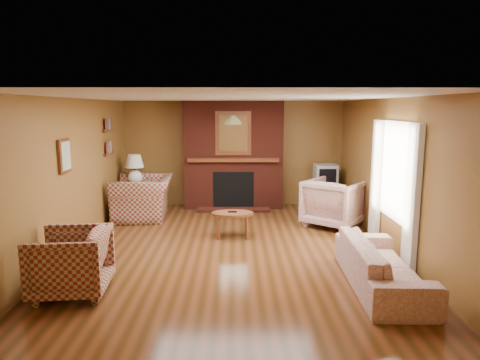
{
  "coord_description": "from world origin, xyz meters",
  "views": [
    {
      "loc": [
        0.05,
        -6.58,
        2.25
      ],
      "look_at": [
        0.13,
        0.6,
        1.03
      ],
      "focal_mm": 32.0,
      "sensor_mm": 36.0,
      "label": 1
    }
  ],
  "objects_px": {
    "floral_armchair": "(334,203)",
    "side_table": "(136,199)",
    "fireplace": "(233,156)",
    "floral_sofa": "(382,264)",
    "plaid_armchair": "(71,262)",
    "crt_tv": "(325,174)",
    "table_lamp": "(135,168)",
    "coffee_table": "(232,216)",
    "tv_stand": "(325,196)",
    "plaid_loveseat": "(143,197)"
  },
  "relations": [
    {
      "from": "floral_armchair",
      "to": "side_table",
      "type": "height_order",
      "value": "floral_armchair"
    },
    {
      "from": "fireplace",
      "to": "floral_sofa",
      "type": "xyz_separation_m",
      "value": [
        1.9,
        -4.43,
        -0.89
      ]
    },
    {
      "from": "plaid_armchair",
      "to": "crt_tv",
      "type": "distance_m",
      "value": 5.98
    },
    {
      "from": "floral_armchair",
      "to": "table_lamp",
      "type": "height_order",
      "value": "table_lamp"
    },
    {
      "from": "coffee_table",
      "to": "tv_stand",
      "type": "relative_size",
      "value": 1.31
    },
    {
      "from": "plaid_armchair",
      "to": "tv_stand",
      "type": "xyz_separation_m",
      "value": [
        4.0,
        4.43,
        -0.12
      ]
    },
    {
      "from": "floral_sofa",
      "to": "coffee_table",
      "type": "xyz_separation_m",
      "value": [
        -1.91,
        2.12,
        0.09
      ]
    },
    {
      "from": "coffee_table",
      "to": "tv_stand",
      "type": "bearing_deg",
      "value": 46.0
    },
    {
      "from": "plaid_loveseat",
      "to": "side_table",
      "type": "relative_size",
      "value": 2.09
    },
    {
      "from": "coffee_table",
      "to": "crt_tv",
      "type": "xyz_separation_m",
      "value": [
        2.06,
        2.12,
        0.4
      ]
    },
    {
      "from": "crt_tv",
      "to": "coffee_table",
      "type": "bearing_deg",
      "value": -134.07
    },
    {
      "from": "side_table",
      "to": "tv_stand",
      "type": "height_order",
      "value": "side_table"
    },
    {
      "from": "fireplace",
      "to": "coffee_table",
      "type": "xyz_separation_m",
      "value": [
        -0.01,
        -2.31,
        -0.8
      ]
    },
    {
      "from": "plaid_loveseat",
      "to": "plaid_armchair",
      "type": "xyz_separation_m",
      "value": [
        -0.1,
        -3.68,
        -0.02
      ]
    },
    {
      "from": "tv_stand",
      "to": "floral_sofa",
      "type": "bearing_deg",
      "value": -96.69
    },
    {
      "from": "fireplace",
      "to": "crt_tv",
      "type": "height_order",
      "value": "fireplace"
    },
    {
      "from": "plaid_loveseat",
      "to": "fireplace",
      "type": "bearing_deg",
      "value": 113.14
    },
    {
      "from": "plaid_armchair",
      "to": "coffee_table",
      "type": "xyz_separation_m",
      "value": [
        1.94,
        2.3,
        -0.02
      ]
    },
    {
      "from": "floral_sofa",
      "to": "side_table",
      "type": "relative_size",
      "value": 3.18
    },
    {
      "from": "plaid_armchair",
      "to": "table_lamp",
      "type": "bearing_deg",
      "value": 177.48
    },
    {
      "from": "plaid_armchair",
      "to": "side_table",
      "type": "distance_m",
      "value": 4.08
    },
    {
      "from": "tv_stand",
      "to": "coffee_table",
      "type": "bearing_deg",
      "value": -138.67
    },
    {
      "from": "floral_sofa",
      "to": "crt_tv",
      "type": "height_order",
      "value": "crt_tv"
    },
    {
      "from": "table_lamp",
      "to": "side_table",
      "type": "bearing_deg",
      "value": 0.0
    },
    {
      "from": "plaid_loveseat",
      "to": "coffee_table",
      "type": "height_order",
      "value": "plaid_loveseat"
    },
    {
      "from": "plaid_armchair",
      "to": "table_lamp",
      "type": "xyz_separation_m",
      "value": [
        -0.15,
        4.08,
        0.59
      ]
    },
    {
      "from": "tv_stand",
      "to": "crt_tv",
      "type": "bearing_deg",
      "value": -94.67
    },
    {
      "from": "crt_tv",
      "to": "plaid_armchair",
      "type": "bearing_deg",
      "value": -132.13
    },
    {
      "from": "plaid_armchair",
      "to": "coffee_table",
      "type": "relative_size",
      "value": 1.2
    },
    {
      "from": "floral_armchair",
      "to": "tv_stand",
      "type": "height_order",
      "value": "floral_armchair"
    },
    {
      "from": "plaid_armchair",
      "to": "floral_armchair",
      "type": "relative_size",
      "value": 0.88
    },
    {
      "from": "floral_armchair",
      "to": "fireplace",
      "type": "bearing_deg",
      "value": -1.12
    },
    {
      "from": "tv_stand",
      "to": "crt_tv",
      "type": "distance_m",
      "value": 0.5
    },
    {
      "from": "plaid_loveseat",
      "to": "crt_tv",
      "type": "xyz_separation_m",
      "value": [
        3.9,
        0.74,
        0.36
      ]
    },
    {
      "from": "floral_armchair",
      "to": "table_lamp",
      "type": "distance_m",
      "value": 4.21
    },
    {
      "from": "coffee_table",
      "to": "table_lamp",
      "type": "xyz_separation_m",
      "value": [
        -2.09,
        1.78,
        0.61
      ]
    },
    {
      "from": "plaid_armchair",
      "to": "side_table",
      "type": "height_order",
      "value": "plaid_armchair"
    },
    {
      "from": "fireplace",
      "to": "floral_armchair",
      "type": "height_order",
      "value": "fireplace"
    },
    {
      "from": "fireplace",
      "to": "floral_armchair",
      "type": "bearing_deg",
      "value": -39.95
    },
    {
      "from": "plaid_armchair",
      "to": "coffee_table",
      "type": "distance_m",
      "value": 3.01
    },
    {
      "from": "tv_stand",
      "to": "crt_tv",
      "type": "relative_size",
      "value": 1.16
    },
    {
      "from": "fireplace",
      "to": "coffee_table",
      "type": "bearing_deg",
      "value": -90.17
    },
    {
      "from": "fireplace",
      "to": "plaid_loveseat",
      "type": "bearing_deg",
      "value": -153.23
    },
    {
      "from": "side_table",
      "to": "fireplace",
      "type": "bearing_deg",
      "value": 14.29
    },
    {
      "from": "floral_armchair",
      "to": "side_table",
      "type": "distance_m",
      "value": 4.17
    },
    {
      "from": "side_table",
      "to": "tv_stand",
      "type": "xyz_separation_m",
      "value": [
        4.15,
        0.35,
        -0.03
      ]
    },
    {
      "from": "coffee_table",
      "to": "tv_stand",
      "type": "distance_m",
      "value": 2.96
    },
    {
      "from": "coffee_table",
      "to": "crt_tv",
      "type": "relative_size",
      "value": 1.52
    },
    {
      "from": "floral_sofa",
      "to": "crt_tv",
      "type": "distance_m",
      "value": 4.27
    },
    {
      "from": "crt_tv",
      "to": "side_table",
      "type": "bearing_deg",
      "value": -175.26
    }
  ]
}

